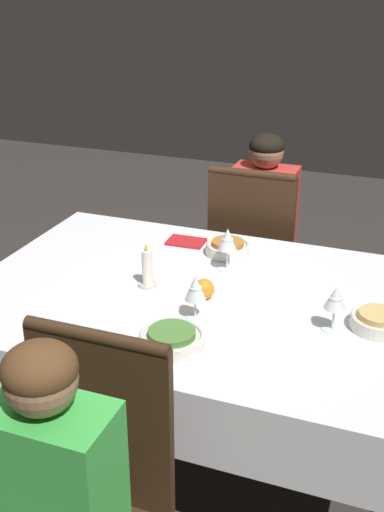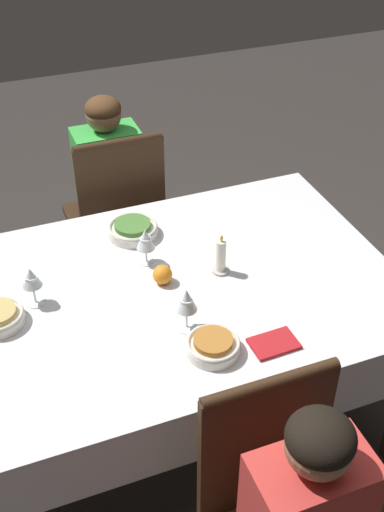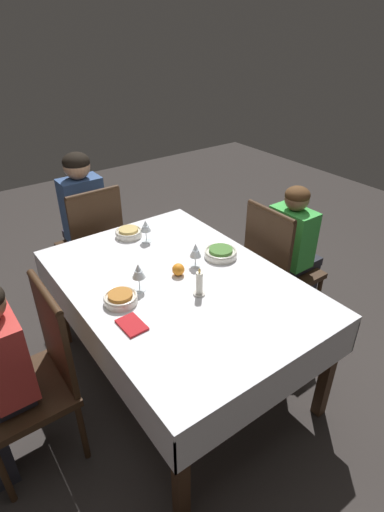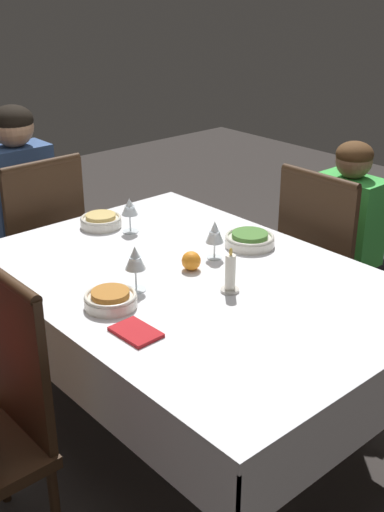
{
  "view_description": "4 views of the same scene",
  "coord_description": "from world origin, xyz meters",
  "px_view_note": "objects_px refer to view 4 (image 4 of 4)",
  "views": [
    {
      "loc": [
        -0.7,
        1.87,
        1.78
      ],
      "look_at": [
        0.0,
        0.02,
        0.88
      ],
      "focal_mm": 45.0,
      "sensor_mm": 36.0,
      "label": 1
    },
    {
      "loc": [
        -0.59,
        -1.67,
        2.21
      ],
      "look_at": [
        0.05,
        -0.0,
        0.85
      ],
      "focal_mm": 45.0,
      "sensor_mm": 36.0,
      "label": 2
    },
    {
      "loc": [
        1.53,
        -1.02,
        2.0
      ],
      "look_at": [
        0.06,
        0.05,
        0.9
      ],
      "focal_mm": 28.0,
      "sensor_mm": 36.0,
      "label": 3
    },
    {
      "loc": [
        1.56,
        -1.38,
        1.74
      ],
      "look_at": [
        0.01,
        -0.01,
        0.82
      ],
      "focal_mm": 45.0,
      "sensor_mm": 36.0,
      "label": 4
    }
  ],
  "objects_px": {
    "person_child_green": "(353,242)",
    "person_adult_denim": "(18,209)",
    "wine_glass_north": "(215,233)",
    "napkin_red_folded": "(136,332)",
    "dining_table": "(192,295)",
    "chair_north": "(329,264)",
    "chair_west": "(37,246)",
    "bowl_west": "(101,221)",
    "bowl_north": "(250,239)",
    "orange_fruit": "(191,261)",
    "wine_glass_west": "(130,208)",
    "candle_centerpiece": "(230,275)",
    "bowl_south": "(111,299)",
    "wine_glass_south": "(135,259)"
  },
  "relations": [
    {
      "from": "orange_fruit",
      "to": "bowl_north",
      "type": "bearing_deg",
      "value": 92.39
    },
    {
      "from": "person_adult_denim",
      "to": "wine_glass_north",
      "type": "bearing_deg",
      "value": 101.17
    },
    {
      "from": "person_child_green",
      "to": "bowl_south",
      "type": "height_order",
      "value": "person_child_green"
    },
    {
      "from": "person_child_green",
      "to": "person_adult_denim",
      "type": "bearing_deg",
      "value": 41.07
    },
    {
      "from": "person_adult_denim",
      "to": "wine_glass_north",
      "type": "relative_size",
      "value": 7.81
    },
    {
      "from": "dining_table",
      "to": "chair_north",
      "type": "bearing_deg",
      "value": 90.46
    },
    {
      "from": "dining_table",
      "to": "wine_glass_south",
      "type": "xyz_separation_m",
      "value": [
        -0.05,
        -0.22,
        0.19
      ]
    },
    {
      "from": "chair_north",
      "to": "person_adult_denim",
      "type": "distance_m",
      "value": 1.52
    },
    {
      "from": "person_child_green",
      "to": "candle_centerpiece",
      "type": "distance_m",
      "value": 1.02
    },
    {
      "from": "chair_west",
      "to": "person_child_green",
      "type": "bearing_deg",
      "value": 135.15
    },
    {
      "from": "wine_glass_north",
      "to": "orange_fruit",
      "type": "height_order",
      "value": "wine_glass_north"
    },
    {
      "from": "dining_table",
      "to": "wine_glass_north",
      "type": "relative_size",
      "value": 10.44
    },
    {
      "from": "chair_west",
      "to": "bowl_west",
      "type": "distance_m",
      "value": 0.5
    },
    {
      "from": "napkin_red_folded",
      "to": "chair_west",
      "type": "bearing_deg",
      "value": 165.1
    },
    {
      "from": "chair_west",
      "to": "candle_centerpiece",
      "type": "xyz_separation_m",
      "value": [
        1.24,
        0.08,
        0.27
      ]
    },
    {
      "from": "wine_glass_north",
      "to": "bowl_south",
      "type": "xyz_separation_m",
      "value": [
        0.06,
        -0.52,
        -0.08
      ]
    },
    {
      "from": "bowl_west",
      "to": "bowl_north",
      "type": "xyz_separation_m",
      "value": [
        0.57,
        0.33,
        -0.0
      ]
    },
    {
      "from": "bowl_west",
      "to": "bowl_north",
      "type": "height_order",
      "value": "same"
    },
    {
      "from": "chair_west",
      "to": "person_child_green",
      "type": "relative_size",
      "value": 0.91
    },
    {
      "from": "bowl_west",
      "to": "bowl_north",
      "type": "distance_m",
      "value": 0.66
    },
    {
      "from": "wine_glass_north",
      "to": "candle_centerpiece",
      "type": "height_order",
      "value": "candle_centerpiece"
    },
    {
      "from": "candle_centerpiece",
      "to": "napkin_red_folded",
      "type": "distance_m",
      "value": 0.42
    },
    {
      "from": "wine_glass_west",
      "to": "wine_glass_north",
      "type": "relative_size",
      "value": 0.99
    },
    {
      "from": "bowl_north",
      "to": "wine_glass_north",
      "type": "height_order",
      "value": "wine_glass_north"
    },
    {
      "from": "dining_table",
      "to": "wine_glass_north",
      "type": "xyz_separation_m",
      "value": [
        -0.06,
        0.17,
        0.18
      ]
    },
    {
      "from": "wine_glass_north",
      "to": "orange_fruit",
      "type": "bearing_deg",
      "value": -82.34
    },
    {
      "from": "bowl_west",
      "to": "napkin_red_folded",
      "type": "xyz_separation_m",
      "value": [
        0.81,
        -0.42,
        -0.02
      ]
    },
    {
      "from": "chair_west",
      "to": "person_adult_denim",
      "type": "bearing_deg",
      "value": -90.0
    },
    {
      "from": "chair_west",
      "to": "napkin_red_folded",
      "type": "distance_m",
      "value": 1.31
    },
    {
      "from": "wine_glass_south",
      "to": "napkin_red_folded",
      "type": "relative_size",
      "value": 1.06
    },
    {
      "from": "person_adult_denim",
      "to": "wine_glass_west",
      "type": "relative_size",
      "value": 7.88
    },
    {
      "from": "chair_west",
      "to": "candle_centerpiece",
      "type": "height_order",
      "value": "chair_west"
    },
    {
      "from": "chair_north",
      "to": "person_child_green",
      "type": "xyz_separation_m",
      "value": [
        0.0,
        0.17,
        0.06
      ]
    },
    {
      "from": "dining_table",
      "to": "wine_glass_north",
      "type": "distance_m",
      "value": 0.25
    },
    {
      "from": "napkin_red_folded",
      "to": "person_child_green",
      "type": "bearing_deg",
      "value": 97.84
    },
    {
      "from": "person_child_green",
      "to": "napkin_red_folded",
      "type": "relative_size",
      "value": 6.9
    },
    {
      "from": "wine_glass_west",
      "to": "napkin_red_folded",
      "type": "xyz_separation_m",
      "value": [
        0.68,
        -0.48,
        -0.1
      ]
    },
    {
      "from": "chair_west",
      "to": "orange_fruit",
      "type": "xyz_separation_m",
      "value": [
        1.02,
        0.1,
        0.24
      ]
    },
    {
      "from": "wine_glass_west",
      "to": "wine_glass_north",
      "type": "xyz_separation_m",
      "value": [
        0.43,
        0.08,
        -0.0
      ]
    },
    {
      "from": "chair_west",
      "to": "orange_fruit",
      "type": "relative_size",
      "value": 13.7
    },
    {
      "from": "bowl_north",
      "to": "wine_glass_west",
      "type": "bearing_deg",
      "value": -148.25
    },
    {
      "from": "napkin_red_folded",
      "to": "wine_glass_south",
      "type": "bearing_deg",
      "value": 142.87
    },
    {
      "from": "person_adult_denim",
      "to": "orange_fruit",
      "type": "bearing_deg",
      "value": 94.63
    },
    {
      "from": "bowl_west",
      "to": "bowl_south",
      "type": "distance_m",
      "value": 0.73
    },
    {
      "from": "bowl_west",
      "to": "napkin_red_folded",
      "type": "relative_size",
      "value": 1.14
    },
    {
      "from": "bowl_south",
      "to": "candle_centerpiece",
      "type": "relative_size",
      "value": 1.07
    },
    {
      "from": "chair_west",
      "to": "person_adult_denim",
      "type": "distance_m",
      "value": 0.22
    },
    {
      "from": "wine_glass_north",
      "to": "napkin_red_folded",
      "type": "relative_size",
      "value": 0.98
    },
    {
      "from": "bowl_west",
      "to": "wine_glass_north",
      "type": "bearing_deg",
      "value": 13.82
    },
    {
      "from": "orange_fruit",
      "to": "bowl_south",
      "type": "bearing_deg",
      "value": -84.42
    }
  ]
}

